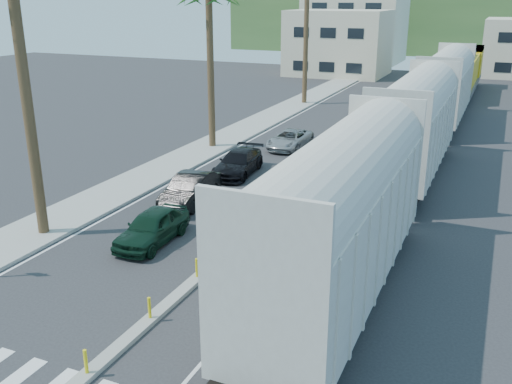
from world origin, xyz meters
TOP-DOWN VIEW (x-y plane):
  - ground at (0.00, 0.00)m, footprint 140.00×140.00m
  - sidewalk at (-8.50, 25.00)m, footprint 3.00×90.00m
  - rails at (5.00, 28.00)m, footprint 1.56×100.00m
  - median at (0.00, 19.96)m, footprint 0.45×60.00m
  - lane_markings at (-2.15, 25.00)m, footprint 9.42×90.00m
  - freight_train at (5.00, 26.22)m, footprint 3.00×60.94m
  - buildings at (-6.41, 71.66)m, footprint 38.00×27.00m
  - hillside at (0.00, 100.00)m, footprint 80.00×20.00m
  - car_lead at (-3.28, 7.16)m, footprint 1.95×4.23m
  - car_second at (-4.19, 11.86)m, footprint 2.33×4.71m
  - car_third at (-4.14, 17.23)m, footprint 2.76×5.01m
  - car_rear at (-3.50, 23.93)m, footprint 2.43×4.57m

SIDE VIEW (x-z plane):
  - ground at x=0.00m, z-range 0.00..0.00m
  - lane_markings at x=-2.15m, z-range 0.00..0.01m
  - rails at x=5.00m, z-range 0.00..0.06m
  - sidewalk at x=-8.50m, z-range 0.00..0.15m
  - median at x=0.00m, z-range -0.34..0.51m
  - car_rear at x=-3.50m, z-range 0.00..1.22m
  - car_third at x=-4.14m, z-range 0.00..1.35m
  - car_lead at x=-3.28m, z-range 0.00..1.40m
  - car_second at x=-4.19m, z-range 0.00..1.46m
  - freight_train at x=5.00m, z-range -0.02..5.83m
  - buildings at x=-6.41m, z-range -0.64..9.36m
  - hillside at x=0.00m, z-range 0.00..12.00m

